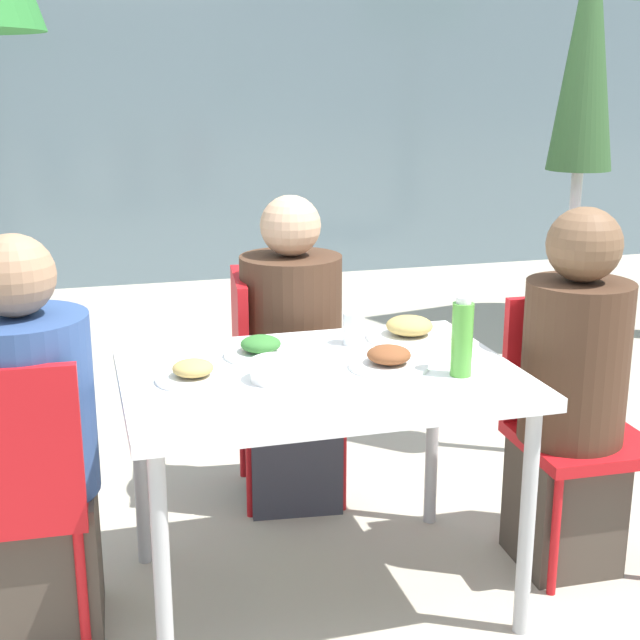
{
  "coord_description": "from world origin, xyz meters",
  "views": [
    {
      "loc": [
        -0.66,
        -2.34,
        1.55
      ],
      "look_at": [
        0.0,
        0.0,
        0.88
      ],
      "focal_mm": 50.0,
      "sensor_mm": 36.0,
      "label": 1
    }
  ],
  "objects_px": {
    "person_right": "(572,401)",
    "chair_right": "(572,409)",
    "person_left": "(30,457)",
    "chair_far": "(268,370)",
    "person_far": "(292,364)",
    "drinking_cup": "(354,328)",
    "bottle": "(462,338)",
    "chair_left": "(10,485)",
    "salad_bowl": "(277,370)",
    "closed_umbrella": "(584,93)"
  },
  "relations": [
    {
      "from": "drinking_cup",
      "to": "bottle",
      "type": "bearing_deg",
      "value": -61.97
    },
    {
      "from": "person_far",
      "to": "drinking_cup",
      "type": "relative_size",
      "value": 11.36
    },
    {
      "from": "chair_far",
      "to": "drinking_cup",
      "type": "height_order",
      "value": "chair_far"
    },
    {
      "from": "closed_umbrella",
      "to": "chair_right",
      "type": "bearing_deg",
      "value": -118.78
    },
    {
      "from": "drinking_cup",
      "to": "salad_bowl",
      "type": "height_order",
      "value": "drinking_cup"
    },
    {
      "from": "person_left",
      "to": "person_far",
      "type": "height_order",
      "value": "person_left"
    },
    {
      "from": "closed_umbrella",
      "to": "drinking_cup",
      "type": "distance_m",
      "value": 1.38
    },
    {
      "from": "chair_far",
      "to": "person_far",
      "type": "bearing_deg",
      "value": 58.11
    },
    {
      "from": "person_left",
      "to": "salad_bowl",
      "type": "xyz_separation_m",
      "value": [
        0.68,
        -0.09,
        0.22
      ]
    },
    {
      "from": "person_left",
      "to": "chair_right",
      "type": "distance_m",
      "value": 1.68
    },
    {
      "from": "person_right",
      "to": "person_far",
      "type": "bearing_deg",
      "value": -40.63
    },
    {
      "from": "person_left",
      "to": "person_right",
      "type": "relative_size",
      "value": 0.99
    },
    {
      "from": "person_far",
      "to": "salad_bowl",
      "type": "distance_m",
      "value": 0.77
    },
    {
      "from": "chair_right",
      "to": "person_far",
      "type": "xyz_separation_m",
      "value": [
        -0.79,
        0.6,
        0.04
      ]
    },
    {
      "from": "person_far",
      "to": "salad_bowl",
      "type": "xyz_separation_m",
      "value": [
        -0.21,
        -0.7,
        0.22
      ]
    },
    {
      "from": "chair_left",
      "to": "salad_bowl",
      "type": "relative_size",
      "value": 5.71
    },
    {
      "from": "chair_left",
      "to": "bottle",
      "type": "distance_m",
      "value": 1.29
    },
    {
      "from": "chair_far",
      "to": "drinking_cup",
      "type": "xyz_separation_m",
      "value": [
        0.17,
        -0.49,
        0.28
      ]
    },
    {
      "from": "person_left",
      "to": "chair_right",
      "type": "xyz_separation_m",
      "value": [
        1.68,
        0.01,
        -0.04
      ]
    },
    {
      "from": "chair_far",
      "to": "person_far",
      "type": "xyz_separation_m",
      "value": [
        0.07,
        -0.06,
        0.04
      ]
    },
    {
      "from": "bottle",
      "to": "person_right",
      "type": "bearing_deg",
      "value": 15.58
    },
    {
      "from": "person_right",
      "to": "closed_umbrella",
      "type": "xyz_separation_m",
      "value": [
        0.43,
        0.76,
        0.92
      ]
    },
    {
      "from": "person_left",
      "to": "chair_far",
      "type": "height_order",
      "value": "person_left"
    },
    {
      "from": "chair_right",
      "to": "salad_bowl",
      "type": "height_order",
      "value": "chair_right"
    },
    {
      "from": "person_right",
      "to": "chair_right",
      "type": "bearing_deg",
      "value": -121.89
    },
    {
      "from": "closed_umbrella",
      "to": "drinking_cup",
      "type": "height_order",
      "value": "closed_umbrella"
    },
    {
      "from": "bottle",
      "to": "person_left",
      "type": "bearing_deg",
      "value": 170.95
    },
    {
      "from": "person_far",
      "to": "person_left",
      "type": "bearing_deg",
      "value": -48.83
    },
    {
      "from": "person_far",
      "to": "drinking_cup",
      "type": "bearing_deg",
      "value": 19.33
    },
    {
      "from": "person_far",
      "to": "drinking_cup",
      "type": "xyz_separation_m",
      "value": [
        0.1,
        -0.43,
        0.24
      ]
    },
    {
      "from": "chair_left",
      "to": "person_far",
      "type": "bearing_deg",
      "value": 38.92
    },
    {
      "from": "chair_left",
      "to": "chair_right",
      "type": "relative_size",
      "value": 1.0
    },
    {
      "from": "chair_left",
      "to": "person_right",
      "type": "relative_size",
      "value": 0.73
    },
    {
      "from": "chair_left",
      "to": "bottle",
      "type": "relative_size",
      "value": 3.75
    },
    {
      "from": "person_left",
      "to": "salad_bowl",
      "type": "height_order",
      "value": "person_left"
    },
    {
      "from": "person_right",
      "to": "closed_umbrella",
      "type": "distance_m",
      "value": 1.27
    },
    {
      "from": "chair_right",
      "to": "bottle",
      "type": "xyz_separation_m",
      "value": [
        -0.5,
        -0.2,
        0.34
      ]
    },
    {
      "from": "person_right",
      "to": "bottle",
      "type": "xyz_separation_m",
      "value": [
        -0.44,
        -0.12,
        0.28
      ]
    },
    {
      "from": "closed_umbrella",
      "to": "salad_bowl",
      "type": "distance_m",
      "value": 1.75
    },
    {
      "from": "chair_far",
      "to": "drinking_cup",
      "type": "distance_m",
      "value": 0.59
    },
    {
      "from": "person_left",
      "to": "bottle",
      "type": "distance_m",
      "value": 1.24
    },
    {
      "from": "chair_right",
      "to": "bottle",
      "type": "distance_m",
      "value": 0.63
    },
    {
      "from": "person_right",
      "to": "chair_far",
      "type": "relative_size",
      "value": 1.37
    },
    {
      "from": "salad_bowl",
      "to": "chair_far",
      "type": "bearing_deg",
      "value": 79.72
    },
    {
      "from": "person_far",
      "to": "closed_umbrella",
      "type": "xyz_separation_m",
      "value": [
        1.17,
        0.08,
        0.95
      ]
    },
    {
      "from": "salad_bowl",
      "to": "chair_left",
      "type": "bearing_deg",
      "value": 179.15
    },
    {
      "from": "person_far",
      "to": "closed_umbrella",
      "type": "height_order",
      "value": "closed_umbrella"
    },
    {
      "from": "chair_right",
      "to": "person_right",
      "type": "distance_m",
      "value": 0.11
    },
    {
      "from": "chair_far",
      "to": "salad_bowl",
      "type": "bearing_deg",
      "value": -3.73
    },
    {
      "from": "chair_right",
      "to": "closed_umbrella",
      "type": "height_order",
      "value": "closed_umbrella"
    }
  ]
}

